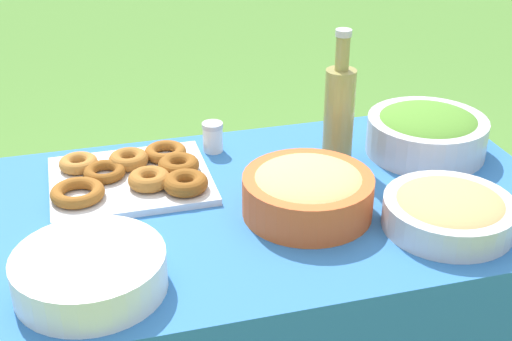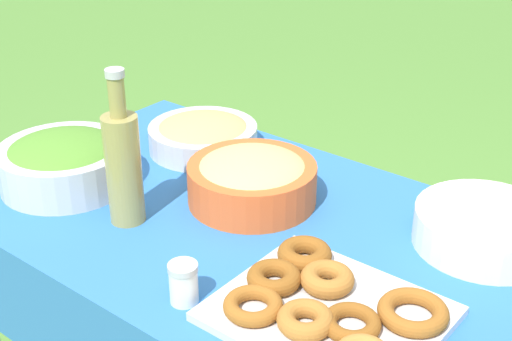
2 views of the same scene
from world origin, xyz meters
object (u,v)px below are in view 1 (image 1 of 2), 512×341
at_px(donut_platter, 133,176).
at_px(salad_bowl, 427,131).
at_px(plate_stack, 90,272).
at_px(olive_oil_bottle, 339,111).
at_px(pasta_bowl, 308,191).
at_px(bread_bowl, 449,211).

bearing_deg(donut_platter, salad_bowl, -2.33).
bearing_deg(plate_stack, olive_oil_bottle, 30.84).
distance_m(donut_platter, olive_oil_bottle, 0.50).
relative_size(pasta_bowl, olive_oil_bottle, 0.85).
relative_size(pasta_bowl, plate_stack, 1.00).
bearing_deg(pasta_bowl, bread_bowl, -26.53).
bearing_deg(salad_bowl, pasta_bowl, -152.31).
xyz_separation_m(plate_stack, bread_bowl, (0.72, 0.02, 0.00)).
xyz_separation_m(pasta_bowl, donut_platter, (-0.34, 0.23, -0.03)).
distance_m(plate_stack, bread_bowl, 0.72).
bearing_deg(olive_oil_bottle, plate_stack, -149.16).
bearing_deg(pasta_bowl, plate_stack, -162.44).
relative_size(salad_bowl, donut_platter, 0.78).
xyz_separation_m(salad_bowl, olive_oil_bottle, (-0.23, 0.02, 0.07)).
distance_m(olive_oil_bottle, bread_bowl, 0.38).
relative_size(plate_stack, olive_oil_bottle, 0.85).
height_order(olive_oil_bottle, bread_bowl, olive_oil_bottle).
bearing_deg(pasta_bowl, donut_platter, 146.31).
xyz_separation_m(olive_oil_bottle, bread_bowl, (0.11, -0.35, -0.09)).
height_order(donut_platter, bread_bowl, bread_bowl).
xyz_separation_m(donut_platter, bread_bowl, (0.60, -0.36, 0.02)).
height_order(salad_bowl, olive_oil_bottle, olive_oil_bottle).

